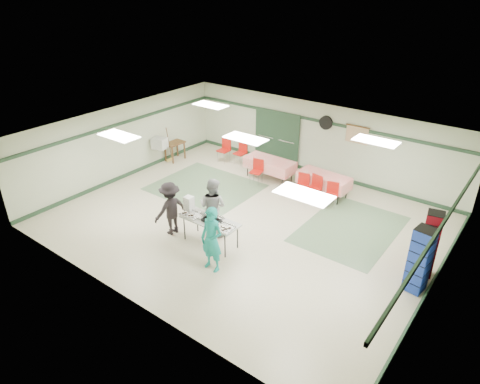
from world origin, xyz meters
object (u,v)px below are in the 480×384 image
Objects in this scene: chair_d at (257,169)px; broom at (169,144)px; dining_table_b at (270,164)px; volunteer_dark at (171,208)px; chair_loose_a at (241,151)px; volunteer_grey at (213,207)px; printer_table at (175,145)px; serving_table at (210,222)px; chair_a at (315,186)px; chair_c at (332,192)px; crate_stack_blue_b at (421,263)px; volunteer_teal at (212,240)px; crate_stack_red at (429,244)px; crate_stack_blue_a at (420,260)px; office_printer at (160,143)px; chair_b at (303,183)px; chair_loose_b at (225,148)px; dining_table_a at (324,180)px.

chair_d is 4.01m from broom.
dining_table_b is at bearing 64.32° from chair_d.
volunteer_dark is 5.51m from chair_loose_a.
chair_d is at bearing -83.63° from volunteer_grey.
volunteer_dark is 1.96× the size of printer_table.
dining_table_b is 4.26m from broom.
chair_loose_a is at bearing 117.83° from serving_table.
chair_d reaches higher than dining_table_b.
chair_a is 0.63m from chair_c.
crate_stack_blue_b is at bearing 117.51° from volunteer_dark.
chair_d is at bearing 112.07° from volunteer_teal.
crate_stack_red is 0.57m from crate_stack_blue_b.
crate_stack_blue_b is at bearing 90.00° from crate_stack_blue_a.
office_printer is at bearing -157.37° from dining_table_b.
volunteer_teal is 1.97× the size of chair_d.
chair_c is (2.02, 3.54, -0.36)m from volunteer_grey.
crate_stack_blue_b is at bearing -36.40° from chair_b.
chair_b is 1.08m from chair_c.
chair_d is at bearing 158.18° from crate_stack_blue_a.
chair_loose_b is (-3.41, 4.88, -0.13)m from serving_table.
crate_stack_blue_b is 2.39× the size of office_printer.
printer_table is at bearing 167.35° from crate_stack_blue_a.
chair_c is 0.89× the size of chair_loose_b.
chair_loose_b is (-2.34, 0.29, 0.01)m from dining_table_b.
crate_stack_red is (4.08, -1.80, 0.32)m from chair_a.
crate_stack_blue_a is at bearing -25.56° from dining_table_b.
chair_c is 5.20m from chair_loose_b.
volunteer_teal is 5.35m from crate_stack_red.
dining_table_a is (2.40, 4.83, -0.24)m from volunteer_dark.
serving_table is 5.45m from crate_stack_blue_b.
chair_loose_a is at bearing 160.16° from crate_stack_red.
crate_stack_red is (4.39, 3.06, 0.01)m from volunteer_teal.
chair_c is (1.72, 4.01, -0.20)m from serving_table.
crate_stack_blue_a is at bearing 27.13° from volunteer_teal.
broom is at bearing 168.57° from crate_stack_blue_a.
office_printer reaches higher than chair_b.
crate_stack_blue_b reaches higher than chair_a.
volunteer_teal is 7.10m from chair_loose_b.
serving_table is at bearing -41.23° from broom.
dining_table_b is 4.37m from office_printer.
dining_table_b is (-2.20, -0.00, 0.00)m from dining_table_a.
broom is at bearing -146.38° from chair_loose_a.
volunteer_teal is 1.09× the size of volunteer_dark.
chair_loose_b is (-2.18, 0.86, 0.03)m from chair_d.
chair_loose_a is (-2.73, 5.07, -0.16)m from serving_table.
chair_d is 0.98× the size of chair_loose_a.
chair_c is at bearing 66.39° from serving_table.
chair_loose_a is at bearing 29.87° from printer_table.
crate_stack_blue_b reaches higher than printer_table.
chair_loose_a is (-3.82, 1.05, -0.01)m from chair_a.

